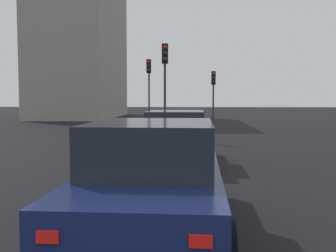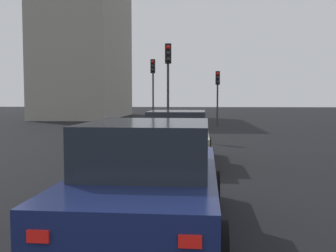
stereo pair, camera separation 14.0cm
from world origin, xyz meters
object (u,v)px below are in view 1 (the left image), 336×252
Objects in this scene: traffic_light_far_left at (213,87)px; car_navy_second at (154,180)px; traffic_light_near_right at (149,79)px; traffic_light_near_left at (165,71)px; car_beige_lead at (176,138)px.

car_navy_second is at bearing -7.38° from traffic_light_far_left.
traffic_light_far_left is at bearing 107.67° from traffic_light_near_right.
traffic_light_near_left is 1.19× the size of traffic_light_far_left.
traffic_light_near_right is 1.20× the size of traffic_light_far_left.
car_navy_second is 1.07× the size of traffic_light_near_right.
traffic_light_far_left reaches higher than car_beige_lead.
traffic_light_near_right reaches higher than traffic_light_near_left.
traffic_light_near_left reaches higher than car_navy_second.
car_beige_lead is at bearing 14.99° from traffic_light_near_right.
car_navy_second is (-6.14, 0.10, 0.02)m from car_beige_lead.
traffic_light_near_left is (6.81, 0.75, 2.40)m from car_beige_lead.
traffic_light_near_right is (20.85, 2.19, 2.40)m from car_navy_second.
traffic_light_near_right reaches higher than car_beige_lead.
car_navy_second is at bearing -5.01° from traffic_light_near_left.
traffic_light_near_right is (14.71, 2.30, 2.42)m from car_beige_lead.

